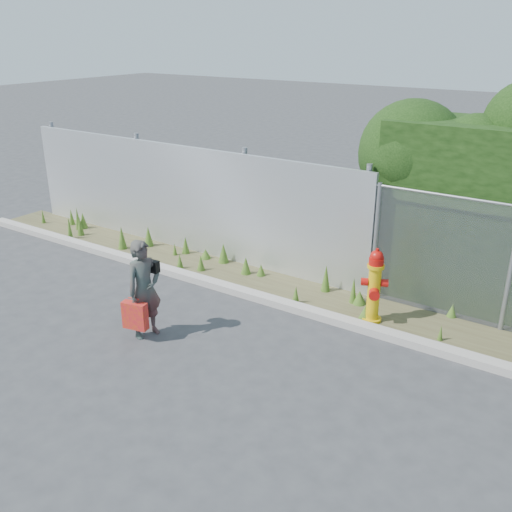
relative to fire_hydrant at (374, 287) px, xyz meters
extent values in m
plane|color=#353538|center=(-1.42, -2.15, -0.61)|extent=(80.00, 80.00, 0.00)
cube|color=#9E978F|center=(-1.42, -0.35, -0.55)|extent=(16.00, 0.22, 0.12)
cube|color=#494329|center=(-1.42, 0.25, -0.60)|extent=(16.00, 1.20, 0.01)
cone|color=#365D1B|center=(-3.78, 0.88, -0.35)|extent=(0.13, 0.13, 0.52)
cone|color=#365D1B|center=(-5.31, 0.49, -0.38)|extent=(0.21, 0.21, 0.45)
cone|color=#365D1B|center=(-7.44, 0.39, -0.34)|extent=(0.13, 0.13, 0.53)
cone|color=#365D1B|center=(-3.43, 0.64, -0.40)|extent=(0.22, 0.22, 0.41)
cone|color=#365D1B|center=(-3.85, 0.61, -0.50)|extent=(0.23, 0.23, 0.21)
cone|color=#365D1B|center=(-7.08, -0.14, -0.35)|extent=(0.12, 0.12, 0.52)
cone|color=#365D1B|center=(-0.41, 0.44, -0.48)|extent=(0.24, 0.24, 0.25)
cone|color=#365D1B|center=(-4.38, 0.61, -0.42)|extent=(0.17, 0.17, 0.37)
cone|color=#365D1B|center=(-0.55, 0.48, -0.41)|extent=(0.10, 0.10, 0.40)
cone|color=#365D1B|center=(-0.11, -0.01, -0.48)|extent=(0.20, 0.20, 0.25)
cone|color=#365D1B|center=(-8.50, 0.23, -0.43)|extent=(0.10, 0.10, 0.35)
cone|color=#365D1B|center=(-7.41, 0.51, -0.42)|extent=(0.20, 0.20, 0.38)
cone|color=#365D1B|center=(1.10, -0.01, -0.48)|extent=(0.08, 0.08, 0.26)
cone|color=#365D1B|center=(1.03, 0.85, -0.49)|extent=(0.17, 0.17, 0.24)
cone|color=#365D1B|center=(-7.07, 0.15, -0.39)|extent=(0.16, 0.16, 0.44)
cone|color=#365D1B|center=(-2.45, 0.52, -0.49)|extent=(0.18, 0.18, 0.23)
cone|color=#365D1B|center=(-1.32, -0.13, -0.44)|extent=(0.14, 0.14, 0.32)
cone|color=#365D1B|center=(-8.53, 0.88, -0.34)|extent=(0.08, 0.08, 0.53)
cone|color=#365D1B|center=(-0.52, 0.43, -0.37)|extent=(0.13, 0.13, 0.47)
cone|color=#365D1B|center=(-5.67, 0.07, -0.35)|extent=(0.19, 0.19, 0.50)
cone|color=#365D1B|center=(-4.50, 0.41, -0.47)|extent=(0.10, 0.10, 0.27)
cone|color=#365D1B|center=(-1.12, 0.58, -0.35)|extent=(0.17, 0.17, 0.50)
cone|color=#365D1B|center=(-3.55, 0.08, -0.45)|extent=(0.16, 0.16, 0.31)
cone|color=#365D1B|center=(-7.84, 0.53, -0.41)|extent=(0.14, 0.14, 0.39)
cone|color=#365D1B|center=(-2.73, 0.43, -0.43)|extent=(0.20, 0.20, 0.35)
cone|color=#365D1B|center=(-3.95, -0.07, -0.46)|extent=(0.14, 0.14, 0.30)
cube|color=silver|center=(-4.67, 0.85, 0.49)|extent=(8.50, 0.08, 2.20)
cylinder|color=gray|center=(-8.72, 0.97, 0.54)|extent=(0.10, 0.10, 2.30)
cylinder|color=gray|center=(-5.92, 0.97, 0.54)|extent=(0.10, 0.10, 2.30)
cylinder|color=gray|center=(-3.12, 0.97, 0.54)|extent=(0.10, 0.10, 2.30)
cylinder|color=gray|center=(-0.62, 0.97, 0.54)|extent=(0.10, 0.10, 2.30)
cylinder|color=gray|center=(-0.37, 0.85, 0.42)|extent=(0.07, 0.07, 2.05)
cylinder|color=gray|center=(1.78, 0.85, 0.42)|extent=(0.07, 0.07, 2.05)
sphere|color=black|center=(-0.25, 1.90, 1.75)|extent=(1.84, 1.84, 1.84)
sphere|color=black|center=(0.81, 1.79, 1.96)|extent=(1.14, 1.14, 1.14)
cylinder|color=#DEAD0B|center=(0.00, 0.01, -0.57)|extent=(0.31, 0.31, 0.07)
cylinder|color=#DEAD0B|center=(0.00, 0.01, -0.14)|extent=(0.20, 0.20, 0.94)
cylinder|color=#DEAD0B|center=(0.00, 0.01, 0.35)|extent=(0.26, 0.26, 0.06)
cylinder|color=#B20F0A|center=(0.00, 0.01, 0.43)|extent=(0.23, 0.23, 0.11)
sphere|color=#B20F0A|center=(0.00, 0.01, 0.51)|extent=(0.21, 0.21, 0.21)
cylinder|color=#B20F0A|center=(0.00, 0.01, 0.62)|extent=(0.06, 0.06, 0.06)
cylinder|color=#B20F0A|center=(-0.15, 0.01, 0.08)|extent=(0.11, 0.12, 0.12)
cylinder|color=#B20F0A|center=(0.15, 0.01, 0.08)|extent=(0.11, 0.12, 0.12)
cylinder|color=#B20F0A|center=(0.00, -0.15, -0.06)|extent=(0.17, 0.13, 0.17)
imported|color=#0E5E51|center=(-2.69, -2.28, 0.16)|extent=(0.50, 0.63, 1.53)
cube|color=red|center=(-2.72, -2.49, -0.20)|extent=(0.38, 0.14, 0.42)
cylinder|color=red|center=(-2.72, -2.49, 0.08)|extent=(0.18, 0.02, 0.02)
cube|color=black|center=(-2.70, -2.09, 0.46)|extent=(0.24, 0.10, 0.18)
camera|label=1|loc=(2.95, -7.75, 3.77)|focal=40.00mm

